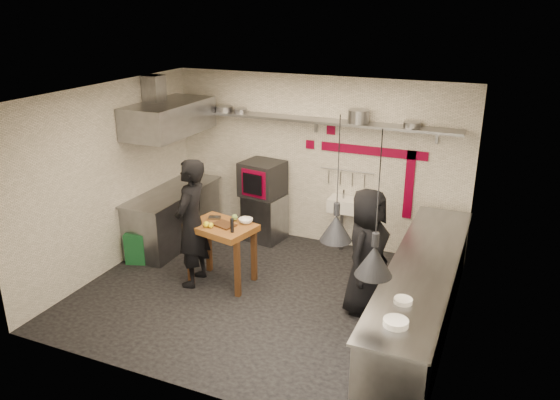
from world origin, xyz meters
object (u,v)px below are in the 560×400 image
at_px(oven_stand, 265,217).
at_px(chef_left, 192,223).
at_px(chef_right, 367,252).
at_px(green_bin, 137,247).
at_px(prep_table, 222,254).
at_px(combi_oven, 263,179).

height_order(oven_stand, chef_left, chef_left).
bearing_deg(chef_right, chef_left, 104.37).
xyz_separation_m(green_bin, chef_right, (3.66, -0.00, 0.60)).
relative_size(oven_stand, green_bin, 1.60).
distance_m(oven_stand, chef_right, 2.74).
bearing_deg(prep_table, chef_left, -145.54).
relative_size(combi_oven, chef_left, 0.34).
bearing_deg(oven_stand, combi_oven, -170.73).
height_order(combi_oven, chef_left, chef_left).
bearing_deg(oven_stand, chef_left, -89.65).
height_order(green_bin, chef_right, chef_right).
bearing_deg(chef_left, green_bin, -107.85).
bearing_deg(prep_table, oven_stand, 105.77).
xyz_separation_m(green_bin, prep_table, (1.58, -0.08, 0.21)).
xyz_separation_m(combi_oven, prep_table, (0.13, -1.67, -0.63)).
bearing_deg(combi_oven, chef_left, -88.56).
distance_m(green_bin, chef_left, 1.40).
bearing_deg(combi_oven, oven_stand, 9.27).
distance_m(combi_oven, chef_left, 1.85).
bearing_deg(green_bin, oven_stand, 46.95).
height_order(chef_left, chef_right, chef_left).
distance_m(green_bin, prep_table, 1.60).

